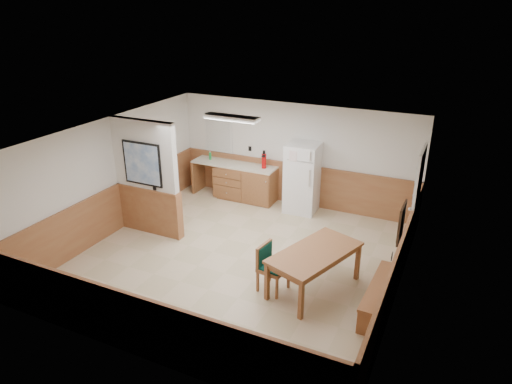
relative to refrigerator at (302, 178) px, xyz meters
The scene contains 20 objects.
ground 2.78m from the refrigerator, 97.31° to the right, with size 6.00×6.00×0.00m, color beige.
ceiling 3.13m from the refrigerator, 97.31° to the right, with size 6.00×6.00×0.02m, color silver.
back_wall 0.65m from the refrigerator, 132.34° to the left, with size 6.00×0.02×2.50m, color silver.
right_wall 3.77m from the refrigerator, 44.64° to the right, with size 0.02×6.00×2.50m, color silver.
left_wall 4.27m from the refrigerator, 141.76° to the right, with size 0.02×6.00×2.50m, color silver.
wainscot_back 0.59m from the refrigerator, 133.93° to the left, with size 6.00×0.04×1.00m, color #9A663D.
wainscot_right 3.74m from the refrigerator, 44.86° to the right, with size 0.04×6.00×1.00m, color #9A663D.
wainscot_left 4.25m from the refrigerator, 141.59° to the right, with size 0.04×6.00×1.00m, color #9A663D.
partition_wall 3.58m from the refrigerator, 136.74° to the right, with size 1.50×0.20×2.50m.
kitchen_counter 1.59m from the refrigerator, behind, with size 2.20×0.61×1.00m.
exterior_door 2.74m from the refrigerator, 15.53° to the right, with size 0.07×1.02×2.15m.
kitchen_window 2.56m from the refrigerator, behind, with size 0.80×0.04×1.00m.
wall_painting 4.00m from the refrigerator, 48.10° to the right, with size 0.04×0.50×0.60m.
fluorescent_fixture 2.38m from the refrigerator, 130.54° to the right, with size 1.20×0.30×0.09m.
refrigerator is the anchor object (origin of this frame).
dining_table 3.26m from the refrigerator, 66.29° to the right, with size 1.38×1.90×0.75m.
dining_bench 3.96m from the refrigerator, 51.23° to the right, with size 0.41×1.59×0.45m.
dining_chair 3.36m from the refrigerator, 79.75° to the right, with size 0.68×0.51×0.85m.
fire_extinguisher 1.06m from the refrigerator, behind, with size 0.14×0.14×0.44m.
soap_bottle 2.55m from the refrigerator, behind, with size 0.06×0.06×0.19m, color #1A9139.
Camera 1 is at (3.61, -6.88, 4.67)m, focal length 32.00 mm.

